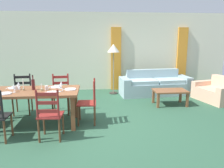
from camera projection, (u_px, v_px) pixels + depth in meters
ground_plane at (98, 124)px, 4.67m from camera, size 9.60×9.60×0.02m
wall_far at (95, 52)px, 7.60m from camera, size 9.60×0.16×2.70m
curtain_panel_left at (116, 59)px, 7.58m from camera, size 0.35×0.08×2.20m
curtain_panel_right at (182, 59)px, 7.79m from camera, size 0.35×0.08×2.20m
dining_table at (33, 94)px, 4.46m from camera, size 1.90×0.96×0.75m
dining_chair_near_right at (50, 114)px, 3.82m from camera, size 0.44×0.42×0.96m
dining_chair_far_left at (22, 94)px, 5.23m from camera, size 0.45×0.43×0.96m
dining_chair_far_right at (61, 94)px, 5.24m from camera, size 0.44×0.42×0.96m
dining_chair_head_east at (89, 102)px, 4.59m from camera, size 0.41×0.43×0.96m
dinner_plate_near_left at (5, 93)px, 4.16m from camera, size 0.24×0.24×0.02m
dinner_plate_near_right at (52, 92)px, 4.24m from camera, size 0.24×0.24×0.02m
fork_near_right at (45, 93)px, 4.23m from camera, size 0.02×0.17×0.01m
dinner_plate_far_left at (14, 88)px, 4.65m from camera, size 0.24×0.24×0.02m
fork_far_left at (7, 88)px, 4.64m from camera, size 0.03×0.17×0.01m
dinner_plate_far_right at (56, 87)px, 4.73m from camera, size 0.24×0.24×0.02m
fork_far_right at (49, 87)px, 4.72m from camera, size 0.03×0.17×0.01m
dinner_plate_head_east at (70, 89)px, 4.51m from camera, size 0.24×0.24×0.02m
fork_head_east at (63, 90)px, 4.50m from camera, size 0.03×0.17×0.01m
wine_bottle at (33, 84)px, 4.48m from camera, size 0.07×0.07×0.32m
wine_glass_near_left at (14, 87)px, 4.27m from camera, size 0.06×0.06×0.16m
wine_glass_near_right at (59, 86)px, 4.32m from camera, size 0.06×0.06×0.16m
wine_glass_far_left at (19, 84)px, 4.54m from camera, size 0.06×0.06×0.16m
wine_glass_far_right at (61, 84)px, 4.59m from camera, size 0.06×0.06×0.16m
coffee_cup_primary at (47, 88)px, 4.48m from camera, size 0.07×0.07×0.09m
coffee_cup_secondary at (16, 88)px, 4.47m from camera, size 0.07×0.07×0.09m
candle_tall at (23, 87)px, 4.44m from camera, size 0.05×0.05×0.25m
candle_short at (42, 89)px, 4.42m from camera, size 0.05×0.05×0.15m
couch at (154, 85)px, 7.10m from camera, size 2.34×1.00×0.80m
coffee_table at (170, 92)px, 5.91m from camera, size 0.90×0.56×0.42m
armchair_upholstered at (217, 93)px, 6.32m from camera, size 1.06×1.32×0.72m
standing_lamp at (113, 51)px, 6.93m from camera, size 0.40×0.40×1.64m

